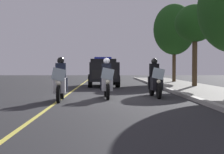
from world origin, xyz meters
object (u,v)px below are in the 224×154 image
at_px(police_motorcycle_trailing, 155,81).
at_px(police_suv, 103,71).
at_px(tree_behind_suv, 174,29).
at_px(police_motorcycle_lead_right, 107,82).
at_px(tree_far_back, 195,24).
at_px(police_motorcycle_lead_left, 60,83).

xyz_separation_m(police_motorcycle_trailing, police_suv, (-8.32, -2.35, 0.37)).
bearing_deg(tree_behind_suv, police_motorcycle_trailing, -15.92).
xyz_separation_m(police_motorcycle_trailing, tree_behind_suv, (-13.14, 3.75, 3.88)).
xyz_separation_m(police_motorcycle_lead_right, police_suv, (-8.69, -0.22, 0.37)).
xyz_separation_m(police_motorcycle_lead_right, police_motorcycle_trailing, (-0.37, 2.13, 0.00)).
distance_m(tree_far_back, tree_behind_suv, 6.43).
relative_size(police_motorcycle_lead_right, tree_far_back, 0.40).
relative_size(police_motorcycle_lead_right, police_motorcycle_trailing, 1.00).
xyz_separation_m(police_motorcycle_lead_right, tree_far_back, (-7.09, 5.81, 3.46)).
relative_size(police_suv, tree_far_back, 0.93).
relative_size(police_motorcycle_lead_left, police_motorcycle_lead_right, 1.00).
relative_size(police_motorcycle_lead_left, police_suv, 0.43).
relative_size(police_motorcycle_lead_right, police_suv, 0.43).
distance_m(police_suv, tree_far_back, 6.97).
bearing_deg(police_suv, police_motorcycle_lead_right, 1.47).
bearing_deg(police_motorcycle_lead_right, police_suv, -178.53).
bearing_deg(tree_far_back, police_suv, -104.87).
bearing_deg(police_motorcycle_lead_right, police_motorcycle_trailing, 99.82).
bearing_deg(police_motorcycle_lead_left, police_motorcycle_trailing, 109.43).
bearing_deg(police_suv, tree_far_back, 75.13).
distance_m(police_motorcycle_lead_right, police_suv, 8.70).
height_order(police_motorcycle_trailing, police_suv, police_suv).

